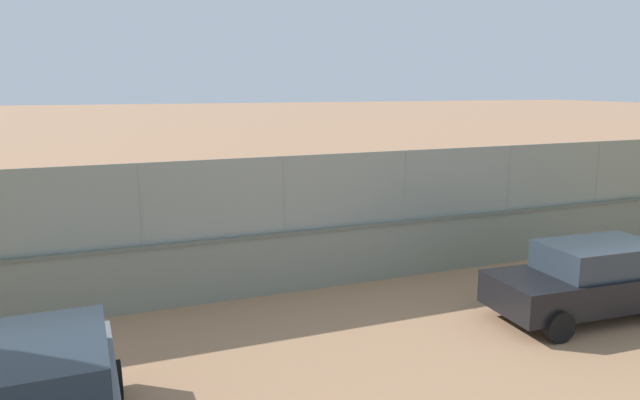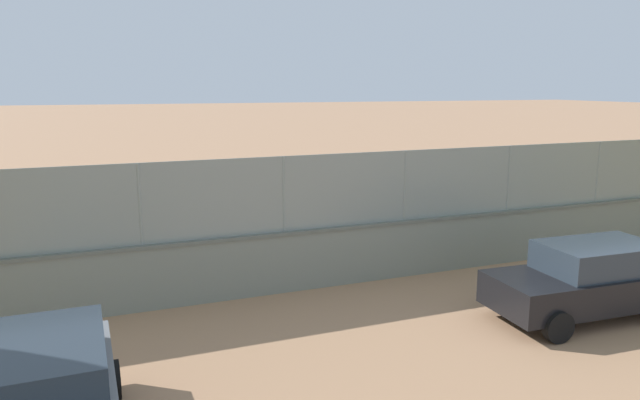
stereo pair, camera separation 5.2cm
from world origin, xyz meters
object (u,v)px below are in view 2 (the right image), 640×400
(player_baseline_waiting, at_px, (300,174))
(sports_ball, at_px, (191,268))
(player_foreground_swinging, at_px, (226,213))
(parked_car_black, at_px, (591,279))

(player_baseline_waiting, distance_m, sports_ball, 10.87)
(player_baseline_waiting, bearing_deg, player_foreground_swinging, 56.49)
(player_foreground_swinging, relative_size, sports_ball, 15.41)
(sports_ball, bearing_deg, player_baseline_waiting, -123.30)
(sports_ball, distance_m, parked_car_black, 9.63)
(player_foreground_swinging, relative_size, player_baseline_waiting, 1.03)
(player_baseline_waiting, relative_size, sports_ball, 14.95)
(player_foreground_swinging, height_order, player_baseline_waiting, player_foreground_swinging)
(player_baseline_waiting, bearing_deg, sports_ball, 56.70)
(player_foreground_swinging, xyz_separation_m, parked_car_black, (-6.09, 8.19, -0.19))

